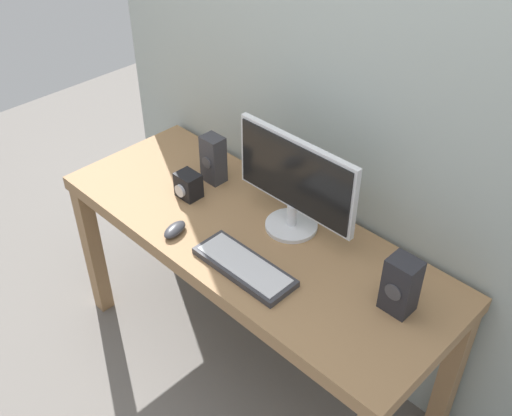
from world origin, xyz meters
TOP-DOWN VIEW (x-y plane):
  - ground_plane at (0.00, 0.00)m, footprint 6.00×6.00m
  - wall_back at (0.00, 0.35)m, footprint 2.24×0.04m
  - desk at (0.00, 0.00)m, footprint 1.61×0.62m
  - monitor at (0.09, 0.13)m, footprint 0.52×0.20m
  - keyboard_primary at (0.13, -0.16)m, footprint 0.38×0.14m
  - mouse at (-0.19, -0.21)m, footprint 0.08×0.12m
  - speaker_right at (0.61, 0.06)m, footprint 0.10×0.09m
  - speaker_left at (-0.34, 0.13)m, footprint 0.09×0.07m
  - audio_controller at (-0.33, -0.02)m, footprint 0.09×0.09m

SIDE VIEW (x-z plane):
  - ground_plane at x=0.00m, z-range 0.00..0.00m
  - desk at x=0.00m, z-range 0.29..1.06m
  - keyboard_primary at x=0.13m, z-range 0.77..0.80m
  - mouse at x=-0.19m, z-range 0.77..0.80m
  - audio_controller at x=-0.33m, z-range 0.77..0.87m
  - speaker_right at x=0.61m, z-range 0.77..0.97m
  - speaker_left at x=-0.34m, z-range 0.77..0.97m
  - monitor at x=0.09m, z-range 0.78..1.16m
  - wall_back at x=0.00m, z-range 0.00..3.00m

